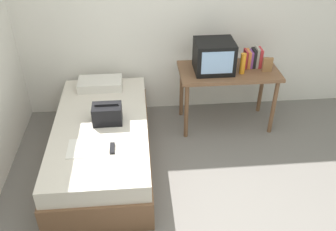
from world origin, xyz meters
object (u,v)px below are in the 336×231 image
object	(u,v)px
picture_frame	(268,65)
remote_dark	(112,148)
desk	(228,77)
water_bottle	(243,64)
pillow	(100,84)
tv	(214,56)
book_row	(253,58)
handbag	(107,114)
magazine	(79,148)
bed	(103,143)

from	to	relation	value
picture_frame	remote_dark	world-z (taller)	picture_frame
desk	water_bottle	xyz separation A→B (m)	(0.13, -0.10, 0.22)
pillow	desk	bearing A→B (deg)	-5.47
tv	pillow	xyz separation A→B (m)	(-1.33, 0.15, -0.37)
desk	remote_dark	world-z (taller)	desk
water_bottle	book_row	bearing A→B (deg)	44.34
handbag	desk	bearing A→B (deg)	23.26
picture_frame	magazine	world-z (taller)	picture_frame
tv	water_bottle	size ratio (longest dim) A/B	1.82
desk	water_bottle	size ratio (longest dim) A/B	4.79
water_bottle	magazine	size ratio (longest dim) A/B	0.83
tv	handbag	distance (m)	1.38
desk	remote_dark	bearing A→B (deg)	-141.74
water_bottle	handbag	size ratio (longest dim) A/B	0.81
magazine	book_row	bearing A→B (deg)	29.18
tv	book_row	size ratio (longest dim) A/B	1.85
picture_frame	magazine	distance (m)	2.30
pillow	remote_dark	distance (m)	1.21
bed	picture_frame	world-z (taller)	picture_frame
handbag	remote_dark	xyz separation A→B (m)	(0.06, -0.45, -0.09)
water_bottle	pillow	world-z (taller)	water_bottle
picture_frame	magazine	xyz separation A→B (m)	(-2.08, -0.94, -0.32)
magazine	remote_dark	bearing A→B (deg)	-5.74
handbag	water_bottle	bearing A→B (deg)	18.29
bed	pillow	size ratio (longest dim) A/B	3.86
book_row	picture_frame	world-z (taller)	book_row
book_row	handbag	size ratio (longest dim) A/B	0.79
bed	tv	bearing A→B (deg)	25.45
desk	remote_dark	distance (m)	1.71
tv	remote_dark	world-z (taller)	tv
desk	book_row	distance (m)	0.36
pillow	magazine	size ratio (longest dim) A/B	1.79
bed	remote_dark	xyz separation A→B (m)	(0.14, -0.44, 0.27)
bed	desk	bearing A→B (deg)	22.66
tv	pillow	size ratio (longest dim) A/B	0.85
bed	picture_frame	xyz separation A→B (m)	(1.90, 0.53, 0.59)
tv	desk	bearing A→B (deg)	1.04
bed	tv	world-z (taller)	tv
water_bottle	book_row	distance (m)	0.23
bed	water_bottle	bearing A→B (deg)	17.95
bed	water_bottle	world-z (taller)	water_bottle
tv	water_bottle	world-z (taller)	tv
desk	handbag	xyz separation A→B (m)	(-1.40, -0.60, -0.04)
picture_frame	water_bottle	bearing A→B (deg)	-177.46
desk	magazine	bearing A→B (deg)	-148.27
picture_frame	magazine	bearing A→B (deg)	-155.70
tv	picture_frame	size ratio (longest dim) A/B	2.55
bed	magazine	world-z (taller)	magazine
picture_frame	pillow	world-z (taller)	picture_frame
tv	magazine	world-z (taller)	tv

